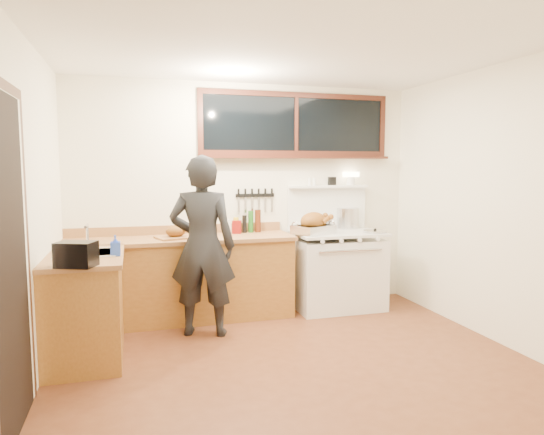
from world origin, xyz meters
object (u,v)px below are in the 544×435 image
object	(u,v)px
man	(202,246)
cutting_board	(176,233)
vintage_stove	(336,268)
roast_turkey	(314,225)

from	to	relation	value
man	cutting_board	bearing A→B (deg)	113.65
man	cutting_board	size ratio (longest dim) A/B	3.87
vintage_stove	man	world-z (taller)	man
roast_turkey	vintage_stove	bearing A→B (deg)	16.78
vintage_stove	roast_turkey	distance (m)	0.63
man	vintage_stove	bearing A→B (deg)	16.77
vintage_stove	roast_turkey	xyz separation A→B (m)	(-0.33, -0.10, 0.53)
vintage_stove	man	xyz separation A→B (m)	(-1.64, -0.49, 0.42)
roast_turkey	man	bearing A→B (deg)	-163.23
roast_turkey	cutting_board	bearing A→B (deg)	176.95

